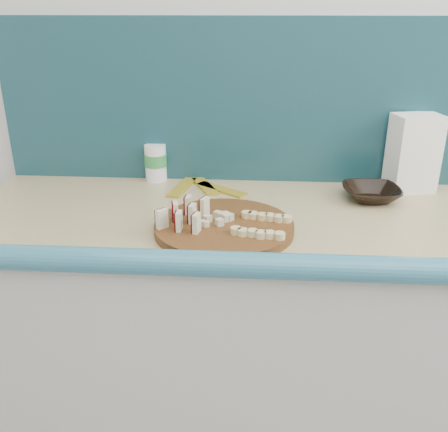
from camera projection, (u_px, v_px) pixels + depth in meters
kitchen_counter at (347, 352)px, 1.53m from camera, size 2.20×0.63×0.91m
backsplash at (354, 104)px, 1.52m from camera, size 2.20×0.02×0.50m
cutting_board at (224, 227)px, 1.26m from camera, size 0.42×0.42×0.02m
apple_wedges at (185, 214)px, 1.24m from camera, size 0.12×0.15×0.05m
apple_chunks at (215, 219)px, 1.25m from camera, size 0.05×0.05×0.02m
banana_slices at (262, 225)px, 1.22m from camera, size 0.15×0.15×0.02m
brown_bowl at (371, 193)px, 1.46m from camera, size 0.18×0.18×0.04m
flour_bag at (413, 153)px, 1.50m from camera, size 0.15×0.12×0.23m
canister at (156, 162)px, 1.61m from camera, size 0.07×0.07×0.12m
banana_peel at (203, 187)px, 1.55m from camera, size 0.24×0.20×0.01m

